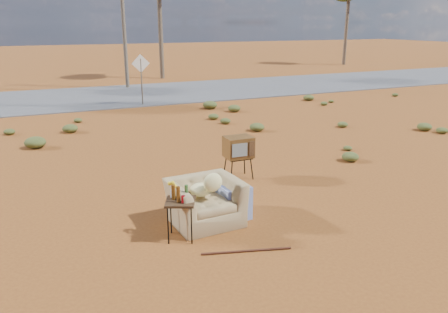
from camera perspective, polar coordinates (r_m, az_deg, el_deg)
name	(u,v)px	position (r m, az deg, el deg)	size (l,w,h in m)	color
ground	(220,218)	(8.20, -0.58, -8.00)	(140.00, 140.00, 0.00)	brown
highway	(98,97)	(22.28, -16.18, 7.51)	(140.00, 7.00, 0.04)	#565659
armchair	(210,195)	(7.88, -1.84, -5.09)	(1.48, 0.99, 1.08)	#9B8155
tv_unit	(238,148)	(9.97, 1.90, 1.16)	(0.63, 0.51, 1.00)	black
side_table	(178,199)	(7.24, -5.96, -5.49)	(0.63, 0.63, 0.97)	#3A2615
rusty_bar	(246,251)	(7.07, 2.94, -12.21)	(0.04, 0.04, 1.45)	#462112
road_sign	(141,71)	(19.43, -10.79, 10.98)	(0.78, 0.06, 2.19)	brown
utility_pole_center	(123,9)	(24.82, -13.09, 18.23)	(1.40, 0.20, 8.00)	brown
scrub_patch	(126,153)	(11.90, -12.73, 0.39)	(17.49, 8.07, 0.33)	#505525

